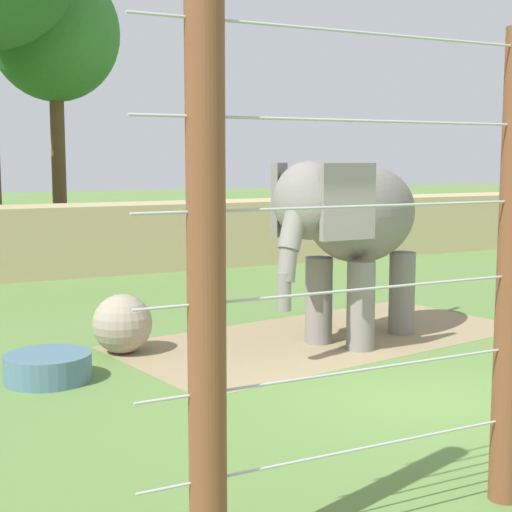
{
  "coord_description": "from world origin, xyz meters",
  "views": [
    {
      "loc": [
        -5.72,
        -7.15,
        2.81
      ],
      "look_at": [
        -0.68,
        2.81,
        1.4
      ],
      "focal_mm": 54.13,
      "sensor_mm": 36.0,
      "label": 1
    }
  ],
  "objects": [
    {
      "name": "embankment_wall",
      "position": [
        0.0,
        11.72,
        0.84
      ],
      "size": [
        36.0,
        1.8,
        1.69
      ],
      "primitive_type": "cube",
      "color": "tan",
      "rests_on": "ground"
    },
    {
      "name": "enrichment_ball",
      "position": [
        -2.5,
        3.51,
        0.43
      ],
      "size": [
        0.87,
        0.87,
        0.87
      ],
      "primitive_type": "sphere",
      "color": "gray",
      "rests_on": "ground"
    },
    {
      "name": "tree_behind_wall",
      "position": [
        -0.26,
        17.37,
        6.61
      ],
      "size": [
        3.99,
        3.99,
        8.76
      ],
      "color": "brown",
      "rests_on": "ground"
    },
    {
      "name": "elephant",
      "position": [
        0.89,
        2.62,
        1.84
      ],
      "size": [
        3.45,
        2.5,
        2.78
      ],
      "color": "gray",
      "rests_on": "ground"
    },
    {
      "name": "water_tub",
      "position": [
        -3.77,
        2.57,
        0.18
      ],
      "size": [
        1.1,
        1.1,
        0.35
      ],
      "color": "slate",
      "rests_on": "ground"
    },
    {
      "name": "ground_plane",
      "position": [
        0.0,
        0.0,
        0.0
      ],
      "size": [
        120.0,
        120.0,
        0.0
      ],
      "primitive_type": "plane",
      "color": "#5B7F3D"
    },
    {
      "name": "dirt_patch",
      "position": [
        0.64,
        3.03,
        0.0
      ],
      "size": [
        6.93,
        4.14,
        0.01
      ],
      "primitive_type": "cube",
      "rotation": [
        0.0,
        0.0,
        0.16
      ],
      "color": "#937F5B",
      "rests_on": "ground"
    }
  ]
}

